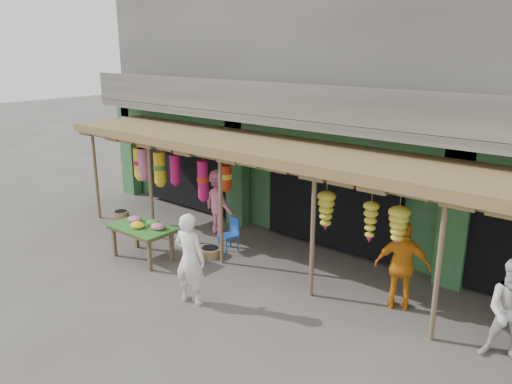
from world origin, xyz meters
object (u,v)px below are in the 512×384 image
Objects in this scene: blue_chair at (231,232)px; person_shopper at (219,202)px; person_vendor at (402,266)px; person_front at (190,259)px; flower_table at (143,228)px.

person_shopper is at bearing 162.12° from blue_chair.
person_front is at bearing 12.38° from person_vendor.
person_front is at bearing -49.59° from blue_chair.
blue_chair is 1.26m from person_shopper.
person_vendor is at bearing -153.14° from person_front.
person_front reaches higher than person_vendor.
person_vendor is at bearing 15.80° from flower_table.
person_front is (1.18, -2.46, 0.46)m from blue_chair.
person_front reaches higher than flower_table.
person_front reaches higher than person_shopper.
person_vendor reaches higher than flower_table.
person_front is at bearing -17.73° from flower_table.
person_shopper is (-5.47, 0.68, 0.00)m from person_vendor.
person_vendor is 1.00× the size of person_shopper.
person_shopper is at bearing -31.07° from person_vendor.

